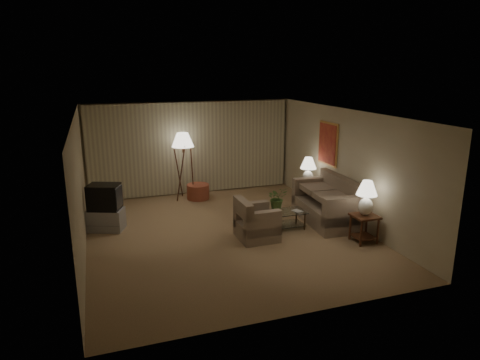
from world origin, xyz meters
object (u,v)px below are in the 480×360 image
object	(u,v)px
side_table_far	(307,191)
vase	(277,210)
tv_cabinet	(106,220)
crt_tv	(104,197)
floor_lamp	(184,165)
ottoman	(198,192)
table_lamp_near	(367,195)
coffee_table	(283,218)
sofa	(326,205)
armchair	(257,223)
side_table_near	(364,224)
table_lamp_far	(308,169)

from	to	relation	value
side_table_far	vase	xyz separation A→B (m)	(-1.49, -1.35, 0.08)
tv_cabinet	vase	distance (m)	3.93
tv_cabinet	crt_tv	xyz separation A→B (m)	(0.00, 0.00, 0.54)
floor_lamp	ottoman	size ratio (longest dim) A/B	3.00
table_lamp_near	ottoman	size ratio (longest dim) A/B	1.20
coffee_table	vase	xyz separation A→B (m)	(-0.15, 0.00, 0.21)
side_table_far	floor_lamp	xyz separation A→B (m)	(-3.01, 1.69, 0.59)
side_table_far	table_lamp_near	size ratio (longest dim) A/B	0.79
sofa	floor_lamp	bearing A→B (deg)	-132.06
tv_cabinet	ottoman	bearing A→B (deg)	54.54
side_table_far	armchair	bearing A→B (deg)	-141.27
armchair	tv_cabinet	distance (m)	3.48
side_table_near	side_table_far	world-z (taller)	same
side_table_near	tv_cabinet	world-z (taller)	side_table_near
armchair	table_lamp_near	world-z (taller)	table_lamp_near
coffee_table	tv_cabinet	size ratio (longest dim) A/B	1.17
coffee_table	tv_cabinet	bearing A→B (deg)	161.99
side_table_far	ottoman	world-z (taller)	side_table_far
sofa	table_lamp_far	distance (m)	1.39
floor_lamp	coffee_table	bearing A→B (deg)	-61.21
floor_lamp	sofa	bearing A→B (deg)	-45.84
floor_lamp	crt_tv	bearing A→B (deg)	-140.86
table_lamp_far	coffee_table	world-z (taller)	table_lamp_far
floor_lamp	vase	size ratio (longest dim) A/B	13.55
armchair	coffee_table	bearing A→B (deg)	-66.87
armchair	table_lamp_far	bearing A→B (deg)	-51.82
tv_cabinet	vase	world-z (taller)	vase
table_lamp_far	tv_cabinet	world-z (taller)	table_lamp_far
side_table_near	coffee_table	distance (m)	1.83
side_table_far	vase	bearing A→B (deg)	-137.73
armchair	side_table_near	distance (m)	2.29
table_lamp_near	vase	world-z (taller)	table_lamp_near
sofa	side_table_near	bearing A→B (deg)	10.12
sofa	vase	world-z (taller)	sofa
side_table_near	crt_tv	xyz separation A→B (m)	(-5.20, 2.51, 0.39)
coffee_table	side_table_far	bearing A→B (deg)	45.32
tv_cabinet	ottoman	distance (m)	3.06
sofa	side_table_far	xyz separation A→B (m)	(0.15, 1.25, -0.03)
side_table_near	vase	distance (m)	1.94
ottoman	side_table_far	bearing A→B (deg)	-30.89
coffee_table	tv_cabinet	xyz separation A→B (m)	(-3.86, 1.26, -0.03)
side_table_near	vase	bearing A→B (deg)	139.91
side_table_near	floor_lamp	xyz separation A→B (m)	(-3.01, 4.29, 0.58)
crt_tv	vase	xyz separation A→B (m)	(3.71, -1.26, -0.31)
table_lamp_near	tv_cabinet	distance (m)	5.83
side_table_near	floor_lamp	distance (m)	5.27
table_lamp_near	coffee_table	bearing A→B (deg)	136.88
armchair	table_lamp_far	distance (m)	2.78
vase	table_lamp_near	bearing A→B (deg)	-40.09
table_lamp_near	crt_tv	bearing A→B (deg)	154.26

